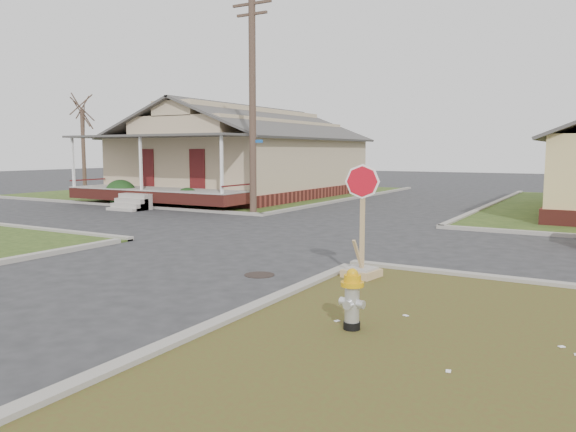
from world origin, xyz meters
The scene contains 11 objects.
ground centered at (0.00, 0.00, 0.00)m, with size 120.00×120.00×0.00m, color #27282A.
verge_far_left centered at (-13.00, 18.00, 0.03)m, with size 19.00×19.00×0.05m, color #293F16.
curbs centered at (0.00, 5.00, 0.00)m, with size 80.00×40.00×0.12m, color gray, non-canonical shape.
manhole centered at (2.20, -0.50, 0.01)m, with size 0.64×0.64×0.01m, color black.
corner_house centered at (-10.00, 16.68, 2.28)m, with size 10.10×15.50×5.30m.
utility_pole centered at (-4.20, 8.90, 4.66)m, with size 1.80×0.28×9.00m.
tree_far_left centered at (-18.00, 12.00, 2.50)m, with size 0.22×0.22×4.90m, color #49332A.
fire_hydrant centered at (5.41, -2.99, 0.54)m, with size 0.33×0.33×0.90m.
stop_sign centered at (4.21, 0.24, 0.55)m, with size 0.65×0.64×2.31m.
hedge_left centered at (-11.88, 8.96, 0.63)m, with size 1.52×1.24×1.16m, color #173513.
hedge_right centered at (-8.00, 9.29, 0.54)m, with size 1.27×1.04×0.97m, color #173513.
Camera 1 is at (8.56, -10.27, 2.62)m, focal length 35.00 mm.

